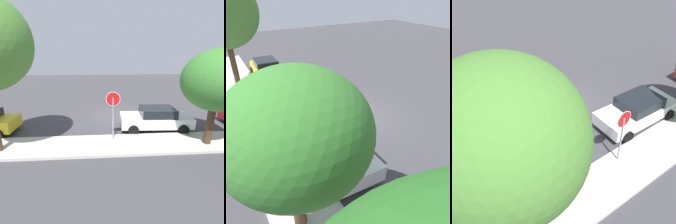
{
  "view_description": "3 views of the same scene",
  "coord_description": "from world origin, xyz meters",
  "views": [
    {
      "loc": [
        1.31,
        13.17,
        4.58
      ],
      "look_at": [
        0.47,
        1.51,
        0.75
      ],
      "focal_mm": 28.0,
      "sensor_mm": 36.0,
      "label": 1
    },
    {
      "loc": [
        -8.32,
        6.32,
        6.23
      ],
      "look_at": [
        -0.66,
        1.83,
        1.12
      ],
      "focal_mm": 35.0,
      "sensor_mm": 36.0,
      "label": 2
    },
    {
      "loc": [
        7.75,
        9.79,
        9.34
      ],
      "look_at": [
        1.15,
        1.17,
        1.07
      ],
      "focal_mm": 45.0,
      "sensor_mm": 36.0,
      "label": 3
    }
  ],
  "objects": [
    {
      "name": "parked_car_white",
      "position": [
        -2.22,
        2.92,
        0.73
      ],
      "size": [
        4.48,
        2.26,
        1.43
      ],
      "color": "white",
      "rests_on": "ground_plane"
    },
    {
      "name": "street_tree_mid_block",
      "position": [
        -4.42,
        5.1,
        3.39
      ],
      "size": [
        3.51,
        3.51,
        4.91
      ],
      "color": "#422D1E",
      "rests_on": "ground_plane"
    },
    {
      "name": "ground_plane",
      "position": [
        0.0,
        0.0,
        0.0
      ],
      "size": [
        60.0,
        60.0,
        0.0
      ],
      "primitive_type": "plane",
      "color": "#423F44"
    },
    {
      "name": "sidewalk_curb",
      "position": [
        0.0,
        4.97,
        0.07
      ],
      "size": [
        32.0,
        2.2,
        0.14
      ],
      "primitive_type": "cube",
      "color": "beige",
      "rests_on": "ground_plane"
    },
    {
      "name": "stop_sign",
      "position": [
        0.62,
        4.38,
        1.91
      ],
      "size": [
        0.76,
        0.08,
        2.79
      ],
      "color": "gray",
      "rests_on": "ground_plane"
    }
  ]
}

